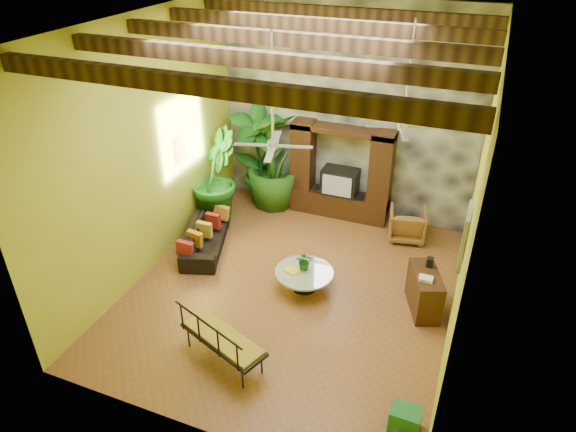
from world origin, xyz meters
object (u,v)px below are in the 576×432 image
at_px(tall_plant_a, 258,155).
at_px(tall_plant_c, 273,161).
at_px(sofa, 205,238).
at_px(iron_bench, 221,339).
at_px(ceiling_fan_front, 273,133).
at_px(wicker_armchair, 407,224).
at_px(green_bin, 405,419).
at_px(tall_plant_b, 215,177).
at_px(coffee_table, 304,277).
at_px(side_console, 424,291).
at_px(entertainment_center, 340,179).
at_px(ceiling_fan_back, 404,115).

distance_m(tall_plant_a, tall_plant_c, 0.40).
bearing_deg(sofa, iron_bench, -164.40).
distance_m(ceiling_fan_front, wicker_armchair, 4.74).
bearing_deg(wicker_armchair, green_bin, 88.37).
bearing_deg(wicker_armchair, tall_plant_c, -17.64).
bearing_deg(tall_plant_b, coffee_table, -31.17).
relative_size(tall_plant_b, side_console, 2.24).
height_order(tall_plant_a, side_console, tall_plant_a).
relative_size(entertainment_center, ceiling_fan_back, 1.29).
height_order(ceiling_fan_back, sofa, ceiling_fan_back).
bearing_deg(tall_plant_c, wicker_armchair, -5.83).
distance_m(ceiling_fan_front, coffee_table, 3.21).
distance_m(entertainment_center, side_console, 3.77).
xyz_separation_m(wicker_armchair, side_console, (0.74, -2.33, 0.04)).
distance_m(wicker_armchair, iron_bench, 5.35).
xyz_separation_m(ceiling_fan_back, sofa, (-3.90, -0.59, -3.12)).
bearing_deg(tall_plant_a, side_console, -30.35).
distance_m(sofa, iron_bench, 3.44).
relative_size(entertainment_center, side_console, 2.37).
xyz_separation_m(iron_bench, side_console, (2.86, 2.58, -0.13)).
bearing_deg(tall_plant_c, tall_plant_b, -128.89).
distance_m(tall_plant_b, side_console, 5.39).
xyz_separation_m(ceiling_fan_back, side_console, (0.88, -0.86, -3.00)).
xyz_separation_m(coffee_table, green_bin, (2.45, -2.50, -0.07)).
height_order(wicker_armchair, iron_bench, iron_bench).
bearing_deg(ceiling_fan_front, tall_plant_b, 137.69).
xyz_separation_m(side_console, green_bin, (0.17, -2.74, -0.22)).
bearing_deg(coffee_table, ceiling_fan_back, 37.99).
bearing_deg(wicker_armchair, tall_plant_a, -16.92).
relative_size(side_console, green_bin, 2.37).
bearing_deg(side_console, tall_plant_a, 128.38).
bearing_deg(entertainment_center, sofa, -132.28).
bearing_deg(ceiling_fan_front, tall_plant_c, 113.51).
distance_m(tall_plant_b, green_bin, 6.84).
bearing_deg(green_bin, tall_plant_b, 141.44).
distance_m(ceiling_fan_front, sofa, 3.89).
distance_m(wicker_armchair, green_bin, 5.15).
bearing_deg(ceiling_fan_front, entertainment_center, 86.76).
xyz_separation_m(ceiling_fan_front, tall_plant_c, (-1.49, 3.42, -2.19)).
height_order(ceiling_fan_back, wicker_armchair, ceiling_fan_back).
relative_size(entertainment_center, tall_plant_a, 0.92).
bearing_deg(tall_plant_c, ceiling_fan_back, -28.99).
relative_size(ceiling_fan_back, tall_plant_c, 0.77).
bearing_deg(green_bin, ceiling_fan_front, 145.02).
relative_size(wicker_armchair, green_bin, 1.87).
height_order(ceiling_fan_back, tall_plant_b, ceiling_fan_back).
bearing_deg(tall_plant_c, side_console, -32.74).
xyz_separation_m(iron_bench, green_bin, (3.03, -0.15, -0.35)).
xyz_separation_m(ceiling_fan_back, coffee_table, (-1.40, -1.09, -3.15)).
relative_size(ceiling_fan_front, sofa, 0.95).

